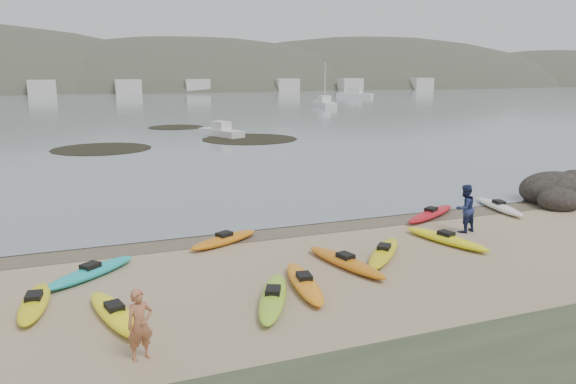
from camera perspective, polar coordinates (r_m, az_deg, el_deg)
name	(u,v)px	position (r m, az deg, el deg)	size (l,w,h in m)	color
ground	(288,227)	(23.21, 0.00, -3.62)	(600.00, 600.00, 0.00)	tan
wet_sand	(291,229)	(22.94, 0.27, -3.80)	(60.00, 60.00, 0.00)	brown
water	(82,83)	(320.96, -20.22, 10.33)	(1200.00, 1200.00, 0.00)	slate
kayaks	(294,257)	(19.06, 0.57, -6.64)	(23.44, 9.93, 0.34)	yellow
person_west	(140,325)	(13.19, -14.81, -12.90)	(0.60, 0.39, 1.64)	#B26D47
person_east	(465,208)	(23.42, 17.52, -1.61)	(0.94, 0.73, 1.94)	navy
rock_cluster	(566,196)	(31.10, 26.40, -0.38)	(5.29, 3.89, 1.79)	black
kelp_mats	(185,139)	(53.99, -10.38, 5.29)	(21.95, 23.15, 0.04)	black
moored_boats	(172,105)	(101.60, -11.67, 8.69)	(112.94, 76.05, 1.21)	silver
far_hills	(201,130)	(221.08, -8.86, 6.27)	(550.00, 135.00, 80.00)	#384235
far_town	(120,87)	(166.46, -16.73, 10.20)	(199.00, 5.00, 4.00)	beige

